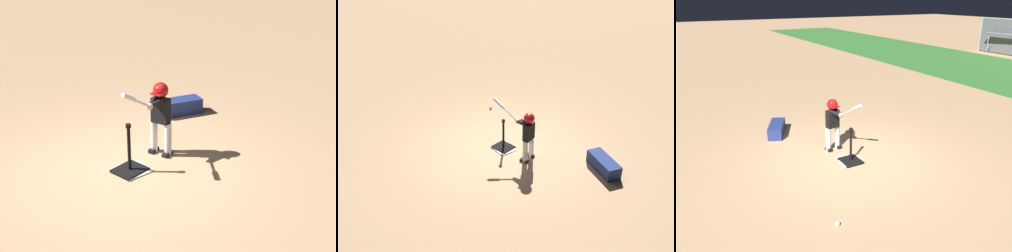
# 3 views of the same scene
# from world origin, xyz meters

# --- Properties ---
(ground_plane) EXTENTS (90.00, 90.00, 0.00)m
(ground_plane) POSITION_xyz_m (0.00, 0.00, 0.00)
(ground_plane) COLOR tan
(home_plate) EXTENTS (0.50, 0.50, 0.02)m
(home_plate) POSITION_xyz_m (-0.01, 0.01, 0.01)
(home_plate) COLOR white
(home_plate) RESTS_ON ground_plane
(batting_tee) EXTENTS (0.43, 0.38, 0.73)m
(batting_tee) POSITION_xyz_m (0.03, 0.00, 0.10)
(batting_tee) COLOR black
(batting_tee) RESTS_ON ground_plane
(batter_child) EXTENTS (1.02, 0.37, 1.25)m
(batter_child) POSITION_xyz_m (-0.64, -0.03, 0.72)
(batter_child) COLOR silver
(batter_child) RESTS_ON ground_plane
(baseball) EXTENTS (0.07, 0.07, 0.07)m
(baseball) POSITION_xyz_m (1.66, -1.17, 0.04)
(baseball) COLOR white
(baseball) RESTS_ON ground_plane
(equipment_bag) EXTENTS (0.90, 0.65, 0.28)m
(equipment_bag) POSITION_xyz_m (-2.07, -0.85, 0.14)
(equipment_bag) COLOR navy
(equipment_bag) RESTS_ON ground_plane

